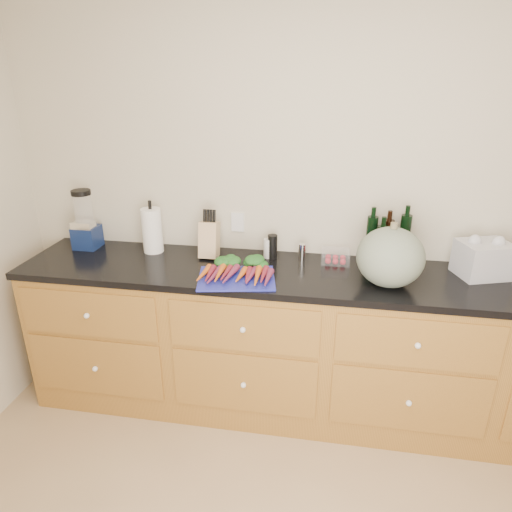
% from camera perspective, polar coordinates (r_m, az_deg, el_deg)
% --- Properties ---
extents(wall_back, '(4.10, 0.05, 2.60)m').
position_cam_1_polar(wall_back, '(2.80, 9.98, 7.25)').
color(wall_back, beige).
rests_on(wall_back, ground).
extents(cabinets, '(3.60, 0.64, 0.90)m').
position_cam_1_polar(cabinets, '(2.84, 8.79, -11.27)').
color(cabinets, brown).
rests_on(cabinets, ground).
extents(countertop, '(3.64, 0.62, 0.04)m').
position_cam_1_polar(countertop, '(2.62, 9.38, -2.60)').
color(countertop, black).
rests_on(countertop, cabinets).
extents(cutting_board, '(0.47, 0.39, 0.01)m').
position_cam_1_polar(cutting_board, '(2.51, -2.45, -2.79)').
color(cutting_board, '#20279C').
rests_on(cutting_board, countertop).
extents(carrots, '(0.40, 0.30, 0.06)m').
position_cam_1_polar(carrots, '(2.53, -2.28, -1.82)').
color(carrots, '#D55E19').
rests_on(carrots, cutting_board).
extents(squash, '(0.35, 0.35, 0.32)m').
position_cam_1_polar(squash, '(2.49, 16.44, -0.14)').
color(squash, '#5C6A59').
rests_on(squash, countertop).
extents(blender_appliance, '(0.15, 0.15, 0.38)m').
position_cam_1_polar(blender_appliance, '(3.11, -20.59, 3.91)').
color(blender_appliance, '#101F4C').
rests_on(blender_appliance, countertop).
extents(paper_towel, '(0.12, 0.12, 0.28)m').
position_cam_1_polar(paper_towel, '(2.92, -12.86, 3.13)').
color(paper_towel, white).
rests_on(paper_towel, countertop).
extents(knife_block, '(0.11, 0.11, 0.22)m').
position_cam_1_polar(knife_block, '(2.79, -5.86, 2.05)').
color(knife_block, tan).
rests_on(knife_block, countertop).
extents(grinder_salt, '(0.05, 0.05, 0.12)m').
position_cam_1_polar(grinder_salt, '(2.78, 1.48, 0.96)').
color(grinder_salt, silver).
rests_on(grinder_salt, countertop).
extents(grinder_pepper, '(0.06, 0.06, 0.15)m').
position_cam_1_polar(grinder_pepper, '(2.77, 2.08, 1.18)').
color(grinder_pepper, black).
rests_on(grinder_pepper, countertop).
extents(canister_chrome, '(0.04, 0.04, 0.10)m').
position_cam_1_polar(canister_chrome, '(2.76, 5.78, 0.51)').
color(canister_chrome, white).
rests_on(canister_chrome, countertop).
extents(tomato_box, '(0.16, 0.13, 0.08)m').
position_cam_1_polar(tomato_box, '(2.75, 9.93, -0.07)').
color(tomato_box, white).
rests_on(tomato_box, countertop).
extents(bottles, '(0.25, 0.13, 0.30)m').
position_cam_1_polar(bottles, '(2.78, 15.96, 1.74)').
color(bottles, black).
rests_on(bottles, countertop).
extents(grocery_bag, '(0.32, 0.28, 0.19)m').
position_cam_1_polar(grocery_bag, '(2.82, 26.53, -0.37)').
color(grocery_bag, silver).
rests_on(grocery_bag, countertop).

